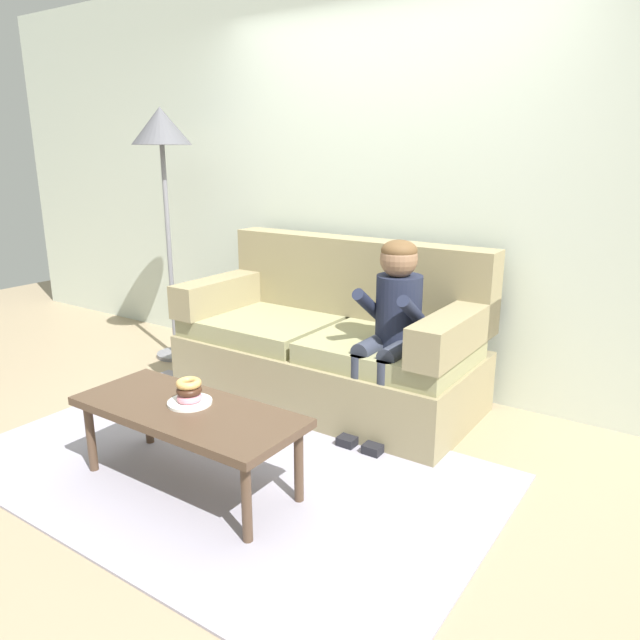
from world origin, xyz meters
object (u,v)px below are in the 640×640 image
at_px(person_child, 392,318).
at_px(toy_controller, 202,423).
at_px(couch, 332,345).
at_px(coffee_table, 188,416).
at_px(floor_lamp, 162,144).
at_px(donut, 190,397).

xyz_separation_m(person_child, toy_controller, (-0.92, -0.59, -0.65)).
height_order(couch, toy_controller, couch).
bearing_deg(couch, coffee_table, -88.00).
bearing_deg(person_child, toy_controller, -147.03).
height_order(toy_controller, floor_lamp, floor_lamp).
bearing_deg(toy_controller, person_child, 45.30).
relative_size(couch, person_child, 1.73).
bearing_deg(couch, donut, -88.92).
xyz_separation_m(couch, floor_lamp, (-1.46, -0.01, 1.25)).
distance_m(donut, floor_lamp, 2.26).
distance_m(couch, toy_controller, 0.95).
bearing_deg(coffee_table, floor_lamp, 139.30).
height_order(person_child, toy_controller, person_child).
height_order(couch, person_child, person_child).
bearing_deg(person_child, coffee_table, -114.29).
distance_m(couch, donut, 1.27).
height_order(couch, donut, couch).
distance_m(person_child, toy_controller, 1.27).
relative_size(coffee_table, toy_controller, 5.05).
xyz_separation_m(couch, person_child, (0.54, -0.21, 0.31)).
xyz_separation_m(coffee_table, toy_controller, (-0.42, 0.50, -0.35)).
distance_m(coffee_table, donut, 0.09).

